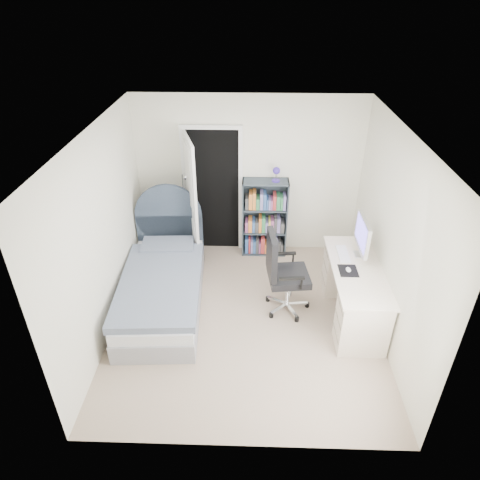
{
  "coord_description": "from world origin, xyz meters",
  "views": [
    {
      "loc": [
        0.06,
        -4.27,
        3.85
      ],
      "look_at": [
        -0.09,
        0.39,
        0.99
      ],
      "focal_mm": 32.0,
      "sensor_mm": 36.0,
      "label": 1
    }
  ],
  "objects_px": {
    "floor_lamp": "(187,222)",
    "desk": "(354,290)",
    "office_chair": "(282,270)",
    "bed": "(163,284)",
    "nightstand": "(156,236)",
    "bookcase": "(265,221)"
  },
  "relations": [
    {
      "from": "bed",
      "to": "office_chair",
      "type": "height_order",
      "value": "bed"
    },
    {
      "from": "bed",
      "to": "bookcase",
      "type": "distance_m",
      "value": 1.93
    },
    {
      "from": "bookcase",
      "to": "office_chair",
      "type": "height_order",
      "value": "bookcase"
    },
    {
      "from": "desk",
      "to": "office_chair",
      "type": "bearing_deg",
      "value": 173.78
    },
    {
      "from": "bookcase",
      "to": "desk",
      "type": "distance_m",
      "value": 1.9
    },
    {
      "from": "nightstand",
      "to": "office_chair",
      "type": "distance_m",
      "value": 2.28
    },
    {
      "from": "bookcase",
      "to": "nightstand",
      "type": "bearing_deg",
      "value": -173.66
    },
    {
      "from": "nightstand",
      "to": "desk",
      "type": "height_order",
      "value": "desk"
    },
    {
      "from": "bookcase",
      "to": "desk",
      "type": "height_order",
      "value": "bookcase"
    },
    {
      "from": "bed",
      "to": "office_chair",
      "type": "distance_m",
      "value": 1.62
    },
    {
      "from": "floor_lamp",
      "to": "bookcase",
      "type": "distance_m",
      "value": 1.23
    },
    {
      "from": "bookcase",
      "to": "desk",
      "type": "bearing_deg",
      "value": -53.42
    },
    {
      "from": "nightstand",
      "to": "desk",
      "type": "bearing_deg",
      "value": -25.13
    },
    {
      "from": "floor_lamp",
      "to": "desk",
      "type": "bearing_deg",
      "value": -31.81
    },
    {
      "from": "floor_lamp",
      "to": "office_chair",
      "type": "bearing_deg",
      "value": -43.7
    },
    {
      "from": "floor_lamp",
      "to": "office_chair",
      "type": "xyz_separation_m",
      "value": [
        1.42,
        -1.36,
        0.08
      ]
    },
    {
      "from": "bed",
      "to": "nightstand",
      "type": "bearing_deg",
      "value": 105.55
    },
    {
      "from": "bed",
      "to": "floor_lamp",
      "type": "bearing_deg",
      "value": 82.64
    },
    {
      "from": "floor_lamp",
      "to": "bookcase",
      "type": "bearing_deg",
      "value": 2.61
    },
    {
      "from": "office_chair",
      "to": "floor_lamp",
      "type": "bearing_deg",
      "value": 136.3
    },
    {
      "from": "nightstand",
      "to": "bed",
      "type": "bearing_deg",
      "value": -74.45
    },
    {
      "from": "bed",
      "to": "floor_lamp",
      "type": "height_order",
      "value": "floor_lamp"
    }
  ]
}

